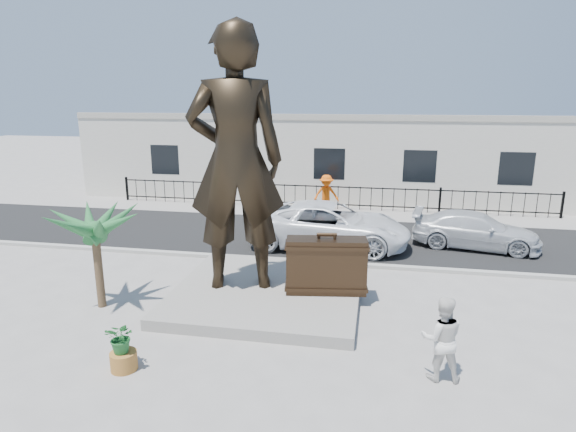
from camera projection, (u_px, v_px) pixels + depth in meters
name	position (u px, v px, depth m)	size (l,w,h in m)	color
ground	(274.00, 322.00, 12.32)	(100.00, 100.00, 0.00)	#9E9991
street	(315.00, 235.00, 19.94)	(40.00, 7.00, 0.01)	black
curb	(301.00, 261.00, 16.59)	(40.00, 0.25, 0.12)	#A5A399
far_sidewalk	(325.00, 212.00, 23.75)	(40.00, 2.50, 0.02)	#9E9991
plinth	(268.00, 292.00, 13.80)	(5.20, 5.20, 0.30)	gray
fence	(327.00, 197.00, 24.37)	(22.00, 0.10, 1.20)	black
building	(335.00, 156.00, 27.98)	(28.00, 7.00, 4.40)	silver
statue	(236.00, 161.00, 13.08)	(2.63, 1.73, 7.21)	black
suitcase	(326.00, 266.00, 13.26)	(2.19, 0.70, 1.54)	black
tourist	(442.00, 338.00, 9.66)	(0.87, 0.68, 1.78)	white
car_white	(329.00, 225.00, 18.20)	(2.81, 6.09, 1.69)	white
car_silver	(475.00, 230.00, 18.15)	(1.87, 4.61, 1.34)	silver
worker	(326.00, 194.00, 23.18)	(1.23, 0.71, 1.91)	#EA5A0C
palm_tree	(102.00, 306.00, 13.22)	(1.80, 1.80, 3.20)	#225E2D
planter	(124.00, 361.00, 10.13)	(0.56, 0.56, 0.40)	#A66A2C
shrub	(122.00, 338.00, 10.00)	(0.61, 0.53, 0.68)	#1F6029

